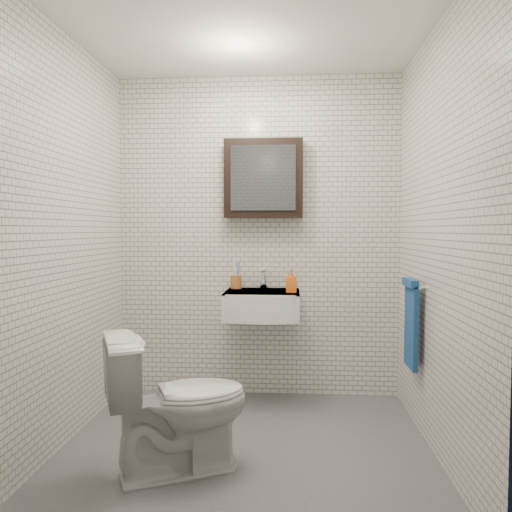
{
  "coord_description": "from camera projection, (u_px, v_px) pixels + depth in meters",
  "views": [
    {
      "loc": [
        0.27,
        -2.92,
        1.31
      ],
      "look_at": [
        0.03,
        0.45,
        1.13
      ],
      "focal_mm": 35.0,
      "sensor_mm": 36.0,
      "label": 1
    }
  ],
  "objects": [
    {
      "name": "ground",
      "position": [
        246.0,
        446.0,
        3.0
      ],
      "size": [
        2.2,
        2.0,
        0.01
      ],
      "primitive_type": "cube",
      "color": "#4F5157",
      "rests_on": "ground"
    },
    {
      "name": "toilet",
      "position": [
        178.0,
        402.0,
        2.68
      ],
      "size": [
        0.86,
        0.7,
        0.76
      ],
      "primitive_type": "imported",
      "rotation": [
        0.0,
        0.0,
        2.0
      ],
      "color": "silver",
      "rests_on": "ground"
    },
    {
      "name": "faucet",
      "position": [
        264.0,
        280.0,
        3.87
      ],
      "size": [
        0.06,
        0.2,
        0.15
      ],
      "color": "silver",
      "rests_on": "washbasin"
    },
    {
      "name": "mirror_cabinet",
      "position": [
        264.0,
        179.0,
        3.83
      ],
      "size": [
        0.6,
        0.15,
        0.6
      ],
      "color": "black",
      "rests_on": "room_shell"
    },
    {
      "name": "towel_rail",
      "position": [
        411.0,
        320.0,
        3.23
      ],
      "size": [
        0.09,
        0.3,
        0.58
      ],
      "color": "silver",
      "rests_on": "room_shell"
    },
    {
      "name": "toothbrush_cup",
      "position": [
        236.0,
        281.0,
        3.89
      ],
      "size": [
        0.1,
        0.1,
        0.23
      ],
      "rotation": [
        0.0,
        0.0,
        -0.23
      ],
      "color": "#AA632A",
      "rests_on": "washbasin"
    },
    {
      "name": "room_shell",
      "position": [
        246.0,
        203.0,
        2.92
      ],
      "size": [
        2.22,
        2.02,
        2.51
      ],
      "color": "silver",
      "rests_on": "ground"
    },
    {
      "name": "washbasin",
      "position": [
        262.0,
        304.0,
        3.69
      ],
      "size": [
        0.55,
        0.5,
        0.2
      ],
      "color": "white",
      "rests_on": "room_shell"
    },
    {
      "name": "soap_bottle",
      "position": [
        291.0,
        281.0,
        3.65
      ],
      "size": [
        0.08,
        0.08,
        0.17
      ],
      "primitive_type": "imported",
      "rotation": [
        0.0,
        0.0,
        0.03
      ],
      "color": "#E15717",
      "rests_on": "washbasin"
    }
  ]
}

